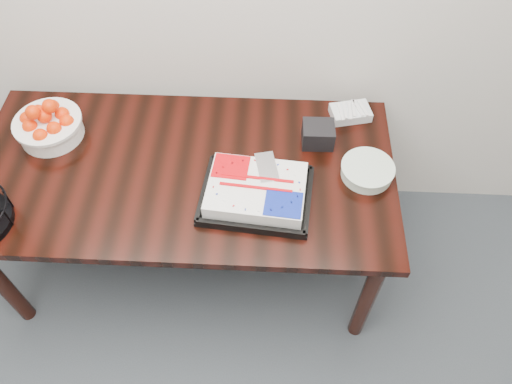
{
  "coord_description": "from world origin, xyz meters",
  "views": [
    {
      "loc": [
        0.38,
        0.67,
        2.39
      ],
      "look_at": [
        0.32,
        1.83,
        0.83
      ],
      "focal_mm": 35.0,
      "sensor_mm": 36.0,
      "label": 1
    }
  ],
  "objects_px": {
    "cake_tray": "(256,192)",
    "plate_stack": "(367,171)",
    "table": "(185,181)",
    "napkin_box": "(318,134)",
    "tangerine_bowl": "(47,122)"
  },
  "relations": [
    {
      "from": "plate_stack",
      "to": "napkin_box",
      "type": "relative_size",
      "value": 1.63
    },
    {
      "from": "tangerine_bowl",
      "to": "plate_stack",
      "type": "distance_m",
      "value": 1.39
    },
    {
      "from": "tangerine_bowl",
      "to": "napkin_box",
      "type": "height_order",
      "value": "tangerine_bowl"
    },
    {
      "from": "cake_tray",
      "to": "napkin_box",
      "type": "relative_size",
      "value": 3.46
    },
    {
      "from": "table",
      "to": "cake_tray",
      "type": "height_order",
      "value": "cake_tray"
    },
    {
      "from": "table",
      "to": "plate_stack",
      "type": "xyz_separation_m",
      "value": [
        0.78,
        0.0,
        0.11
      ]
    },
    {
      "from": "cake_tray",
      "to": "plate_stack",
      "type": "bearing_deg",
      "value": 17.18
    },
    {
      "from": "table",
      "to": "plate_stack",
      "type": "distance_m",
      "value": 0.78
    },
    {
      "from": "table",
      "to": "cake_tray",
      "type": "relative_size",
      "value": 3.82
    },
    {
      "from": "tangerine_bowl",
      "to": "napkin_box",
      "type": "distance_m",
      "value": 1.18
    },
    {
      "from": "plate_stack",
      "to": "napkin_box",
      "type": "xyz_separation_m",
      "value": [
        -0.2,
        0.18,
        0.02
      ]
    },
    {
      "from": "tangerine_bowl",
      "to": "napkin_box",
      "type": "bearing_deg",
      "value": 0.67
    },
    {
      "from": "table",
      "to": "tangerine_bowl",
      "type": "distance_m",
      "value": 0.65
    },
    {
      "from": "table",
      "to": "napkin_box",
      "type": "relative_size",
      "value": 13.2
    },
    {
      "from": "cake_tray",
      "to": "table",
      "type": "bearing_deg",
      "value": 156.77
    }
  ]
}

